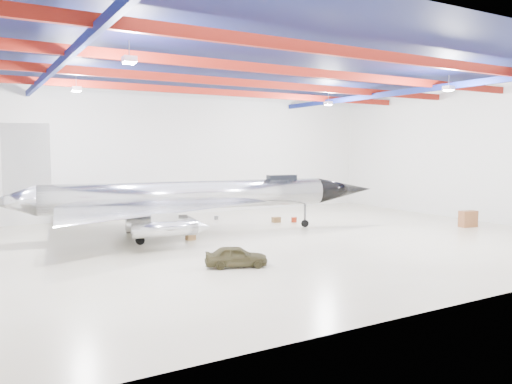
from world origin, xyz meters
TOP-DOWN VIEW (x-y plane):
  - floor at (0.00, 0.00)m, footprint 40.00×40.00m
  - wall_back at (0.00, 15.00)m, footprint 40.00×0.00m
  - wall_right at (20.00, 0.00)m, footprint 0.00×30.00m
  - ceiling at (0.00, 0.00)m, footprint 40.00×40.00m
  - ceiling_structure at (0.00, 0.00)m, footprint 39.50×29.50m
  - jet_aircraft at (-2.93, 4.60)m, footprint 27.37×17.71m
  - jeep at (-4.61, -5.38)m, footprint 3.40×2.31m
  - desk at (16.62, -2.79)m, footprint 1.43×0.86m
  - crate_ply at (-3.75, 2.67)m, footprint 0.61×0.50m
  - toolbox_red at (-1.40, 9.48)m, footprint 0.48×0.40m
  - parts_bin at (5.22, 6.46)m, footprint 0.65×0.53m
  - crate_small at (-6.44, 7.41)m, footprint 0.44×0.37m
  - tool_chest at (6.53, 5.83)m, footprint 0.56×0.56m
  - oil_barrel at (-3.27, 6.83)m, footprint 0.60×0.48m
  - spares_box at (1.71, 10.31)m, footprint 0.39×0.39m

SIDE VIEW (x-z plane):
  - floor at x=0.00m, z-range 0.00..0.00m
  - crate_small at x=-6.44m, z-range 0.00..0.29m
  - toolbox_red at x=-1.40m, z-range 0.00..0.30m
  - spares_box at x=1.71m, z-range 0.00..0.32m
  - tool_chest at x=6.53m, z-range 0.00..0.40m
  - crate_ply at x=-3.75m, z-range 0.00..0.40m
  - oil_barrel at x=-3.27m, z-range 0.00..0.42m
  - parts_bin at x=5.22m, z-range 0.00..0.43m
  - jeep at x=-4.61m, z-range 0.00..1.07m
  - desk at x=16.62m, z-range 0.00..1.24m
  - jet_aircraft at x=-2.93m, z-range -1.29..6.19m
  - wall_back at x=0.00m, z-range -14.50..25.50m
  - wall_right at x=20.00m, z-range -9.50..20.50m
  - ceiling_structure at x=0.00m, z-range 9.79..10.86m
  - ceiling at x=0.00m, z-range 11.00..11.00m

